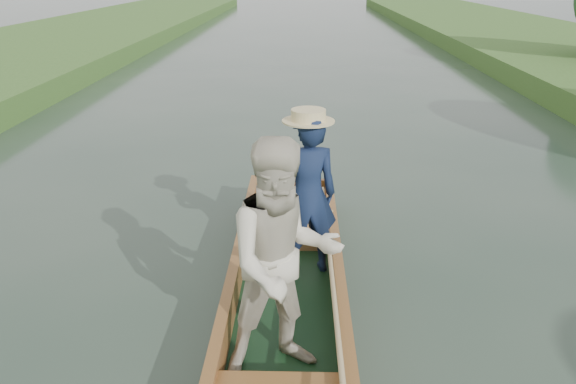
{
  "coord_description": "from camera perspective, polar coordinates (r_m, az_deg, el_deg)",
  "views": [
    {
      "loc": [
        0.14,
        -4.83,
        3.11
      ],
      "look_at": [
        0.0,
        0.6,
        0.95
      ],
      "focal_mm": 35.0,
      "sensor_mm": 36.0,
      "label": 1
    }
  ],
  "objects": [
    {
      "name": "punt",
      "position": [
        5.09,
        0.29,
        -6.25
      ],
      "size": [
        1.14,
        5.0,
        2.03
      ],
      "color": "black",
      "rests_on": "ground"
    },
    {
      "name": "ground",
      "position": [
        5.75,
        -0.15,
        -11.07
      ],
      "size": [
        120.0,
        120.0,
        0.0
      ],
      "primitive_type": "plane",
      "color": "#283D30",
      "rests_on": "ground"
    }
  ]
}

